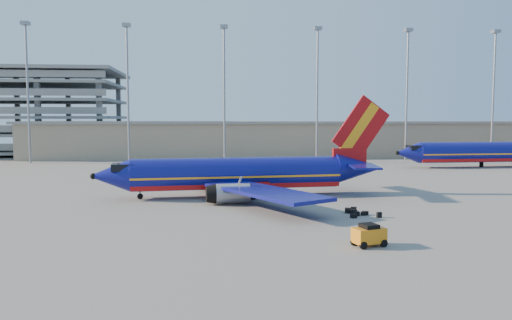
# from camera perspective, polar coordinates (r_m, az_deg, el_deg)

# --- Properties ---
(ground) EXTENTS (220.00, 220.00, 0.00)m
(ground) POSITION_cam_1_polar(r_m,az_deg,el_deg) (61.63, 2.55, -3.78)
(ground) COLOR slate
(ground) RESTS_ON ground
(terminal_building) EXTENTS (122.00, 16.00, 8.50)m
(terminal_building) POSITION_cam_1_polar(r_m,az_deg,el_deg) (119.89, 3.37, 2.45)
(terminal_building) COLOR gray
(terminal_building) RESTS_ON ground
(light_mast_row) EXTENTS (101.60, 1.60, 28.65)m
(light_mast_row) POSITION_cam_1_polar(r_m,az_deg,el_deg) (107.53, 1.75, 9.25)
(light_mast_row) COLOR gray
(light_mast_row) RESTS_ON ground
(aircraft_main) EXTENTS (35.49, 34.03, 12.02)m
(aircraft_main) POSITION_cam_1_polar(r_m,az_deg,el_deg) (58.77, -1.41, -1.67)
(aircraft_main) COLOR navy
(aircraft_main) RESTS_ON ground
(aircraft_second) EXTENTS (36.81, 14.33, 12.46)m
(aircraft_second) POSITION_cam_1_polar(r_m,az_deg,el_deg) (103.79, 24.85, 0.85)
(aircraft_second) COLOR navy
(aircraft_second) RESTS_ON ground
(baggage_tug) EXTENTS (2.56, 1.95, 1.63)m
(baggage_tug) POSITION_cam_1_polar(r_m,az_deg,el_deg) (37.03, 12.79, -8.32)
(baggage_tug) COLOR orange
(baggage_tug) RESTS_ON ground
(luggage_pile) EXTENTS (2.95, 3.45, 0.52)m
(luggage_pile) POSITION_cam_1_polar(r_m,az_deg,el_deg) (48.69, 11.53, -5.90)
(luggage_pile) COLOR black
(luggage_pile) RESTS_ON ground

